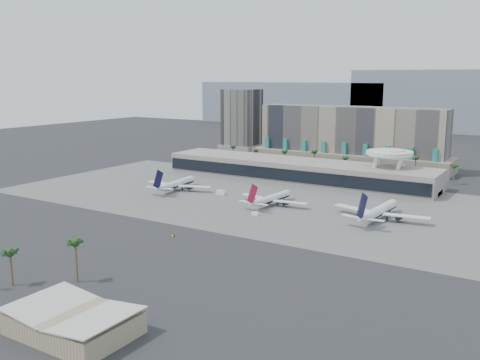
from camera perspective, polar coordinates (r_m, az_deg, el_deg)
The scene contains 17 objects.
ground at distance 238.78m, azimuth -5.70°, elevation -4.21°, with size 900.00×900.00×0.00m, color #232326.
apron_pad at distance 282.94m, azimuth 1.11°, elevation -1.75°, with size 260.00×130.00×0.06m, color #5B5B59.
mountain_ridge at distance 662.61m, azimuth 22.25°, elevation 7.36°, with size 680.00×60.00×70.00m.
hotel at distance 382.60m, azimuth 11.67°, elevation 3.91°, with size 140.00×30.00×42.00m.
office_tower at distance 450.99m, azimuth 0.21°, elevation 5.96°, with size 30.00×30.00×52.00m.
terminal at distance 329.08m, azimuth 6.02°, elevation 1.15°, with size 170.00×32.50×14.50m.
saucer_structure at distance 313.37m, azimuth 15.65°, elevation 2.52°, with size 26.00×26.00×21.89m.
palm_row at distance 357.34m, azimuth 9.53°, elevation 2.48°, with size 157.80×2.80×13.10m.
hangar_right at distance 141.91m, azimuth -17.33°, elevation -14.28°, with size 30.55×20.60×6.89m.
airliner_left at distance 299.43m, azimuth -6.77°, elevation -0.41°, with size 40.47×41.82×14.44m.
airliner_centre at distance 263.45m, azimuth 3.39°, elevation -1.97°, with size 37.75×38.99×13.46m.
airliner_right at distance 244.16m, azimuth 14.61°, elevation -3.22°, with size 44.25×45.65×15.75m.
service_vehicle_a at distance 287.15m, azimuth -2.04°, elevation -1.33°, with size 4.73×2.31×2.31m, color white.
service_vehicle_b at distance 244.28m, azimuth 1.65°, elevation -3.61°, with size 3.20×1.83×1.65m, color white.
taxiway_sign at distance 214.50m, azimuth -7.20°, elevation -5.88°, with size 2.05×0.61×0.92m.
near_palm_a at distance 176.03m, azimuth -23.29°, elevation -7.56°, with size 6.00×6.00×11.90m.
near_palm_b at distance 171.39m, azimuth -17.15°, elevation -6.85°, with size 6.00×6.00×14.18m.
Camera 1 is at (141.46, -182.00, 62.28)m, focal length 40.00 mm.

